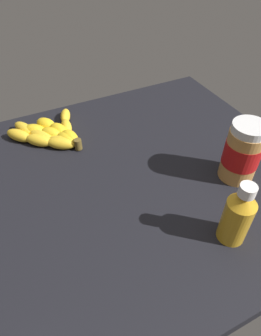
% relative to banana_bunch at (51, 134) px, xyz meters
% --- Properties ---
extents(ground_plane, '(0.93, 0.77, 0.04)m').
position_rel_banana_bunch_xyz_m(ground_plane, '(0.11, -0.23, -0.03)').
color(ground_plane, black).
extents(banana_bunch, '(0.21, 0.20, 0.04)m').
position_rel_banana_bunch_xyz_m(banana_bunch, '(0.00, 0.00, 0.00)').
color(banana_bunch, yellow).
rests_on(banana_bunch, ground_plane).
extents(peanut_butter_jar, '(0.08, 0.08, 0.15)m').
position_rel_banana_bunch_xyz_m(peanut_butter_jar, '(0.37, -0.35, 0.06)').
color(peanut_butter_jar, '#BF8442').
rests_on(peanut_butter_jar, ground_plane).
extents(honey_bottle, '(0.06, 0.06, 0.15)m').
position_rel_banana_bunch_xyz_m(honey_bottle, '(0.24, -0.48, 0.05)').
color(honey_bottle, gold).
rests_on(honey_bottle, ground_plane).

